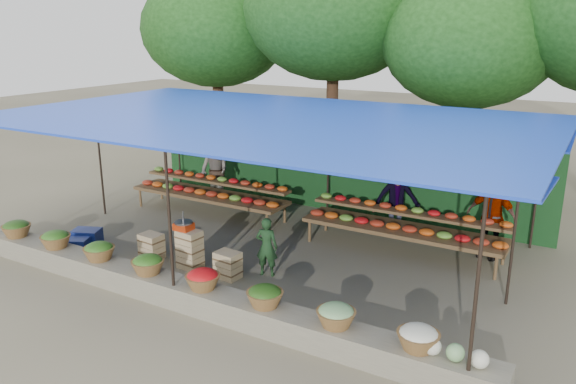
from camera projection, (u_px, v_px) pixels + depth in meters
The scene contains 16 objects.
ground at pixel (267, 250), 11.83m from camera, with size 60.00×60.00×0.00m, color #615B47.
stone_curb at pixel (180, 293), 9.49m from camera, with size 10.60×0.55×0.40m, color #676253.
stall_canopy at pixel (267, 124), 11.14m from camera, with size 10.80×6.60×2.82m.
produce_baskets at pixel (174, 272), 9.43m from camera, with size 8.98×0.58×0.34m.
netting_backdrop at pixel (333, 162), 14.10m from camera, with size 10.60×0.06×2.50m, color #1A4B21.
tree_row at pixel (399, 20), 15.32m from camera, with size 16.51×5.50×7.12m.
fruit_table_left at pixel (210, 190), 13.98m from camera, with size 4.21×0.95×0.93m.
fruit_table_right at pixel (404, 224), 11.58m from camera, with size 4.21×0.95×0.93m.
crate_counter at pixel (189, 253), 10.89m from camera, with size 2.38×0.38×0.77m.
weighing_scale at pixel (184, 225), 10.78m from camera, with size 0.35×0.35×0.37m.
vendor_seated at pixel (267, 247), 10.48m from camera, with size 0.42×0.27×1.15m, color #1A391C.
customer_left at pixel (214, 171), 14.70m from camera, with size 0.86×0.67×1.77m, color slate.
customer_mid at pixel (397, 198), 12.54m from camera, with size 1.09×0.63×1.69m, color slate.
customer_right at pixel (491, 217), 11.25m from camera, with size 1.01×0.42×1.73m, color slate.
blue_crate_front at pixel (77, 245), 11.70m from camera, with size 0.49×0.35×0.29m, color navy.
blue_crate_back at pixel (87, 237), 12.09m from camera, with size 0.57×0.41×0.34m, color navy.
Camera 1 is at (5.89, -9.31, 4.51)m, focal length 35.00 mm.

